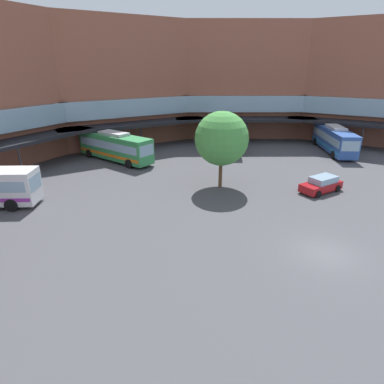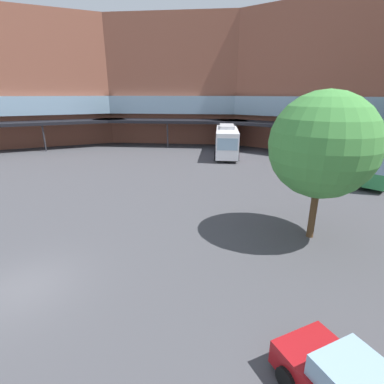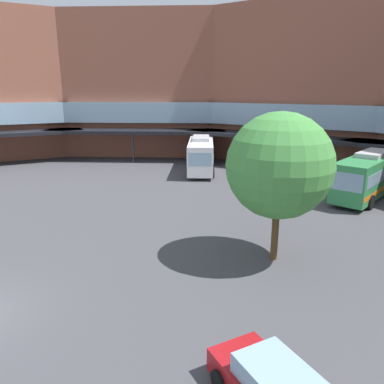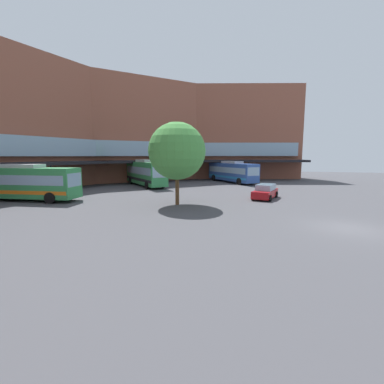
{
  "view_description": "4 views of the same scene",
  "coord_description": "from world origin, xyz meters",
  "px_view_note": "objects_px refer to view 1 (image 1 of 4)",
  "views": [
    {
      "loc": [
        -19.42,
        -6.52,
        11.76
      ],
      "look_at": [
        -0.41,
        11.99,
        1.2
      ],
      "focal_mm": 30.19,
      "sensor_mm": 36.0,
      "label": 1
    },
    {
      "loc": [
        11.82,
        -0.82,
        7.43
      ],
      "look_at": [
        -2.02,
        10.32,
        1.33
      ],
      "focal_mm": 27.02,
      "sensor_mm": 36.0,
      "label": 2
    },
    {
      "loc": [
        15.27,
        -2.07,
        8.64
      ],
      "look_at": [
        -1.18,
        12.72,
        2.49
      ],
      "focal_mm": 34.8,
      "sensor_mm": 36.0,
      "label": 3
    },
    {
      "loc": [
        -18.3,
        5.27,
        4.59
      ],
      "look_at": [
        0.41,
        10.42,
        1.9
      ],
      "focal_mm": 24.56,
      "sensor_mm": 36.0,
      "label": 4
    }
  ],
  "objects_px": {
    "bus_2": "(228,135)",
    "parked_car": "(321,184)",
    "bus_1": "(115,146)",
    "plaza_tree": "(222,139)",
    "bus_3": "(334,139)"
  },
  "relations": [
    {
      "from": "bus_1",
      "to": "bus_2",
      "type": "distance_m",
      "value": 16.72
    },
    {
      "from": "bus_1",
      "to": "plaza_tree",
      "type": "relative_size",
      "value": 1.54
    },
    {
      "from": "bus_3",
      "to": "parked_car",
      "type": "bearing_deg",
      "value": -22.24
    },
    {
      "from": "bus_2",
      "to": "parked_car",
      "type": "relative_size",
      "value": 2.08
    },
    {
      "from": "bus_1",
      "to": "parked_car",
      "type": "height_order",
      "value": "bus_1"
    },
    {
      "from": "bus_3",
      "to": "bus_1",
      "type": "bearing_deg",
      "value": -78.08
    },
    {
      "from": "bus_3",
      "to": "parked_car",
      "type": "distance_m",
      "value": 17.39
    },
    {
      "from": "bus_2",
      "to": "plaza_tree",
      "type": "distance_m",
      "value": 16.87
    },
    {
      "from": "bus_2",
      "to": "parked_car",
      "type": "bearing_deg",
      "value": 21.51
    },
    {
      "from": "bus_2",
      "to": "plaza_tree",
      "type": "height_order",
      "value": "plaza_tree"
    },
    {
      "from": "bus_2",
      "to": "bus_3",
      "type": "distance_m",
      "value": 14.97
    },
    {
      "from": "bus_3",
      "to": "plaza_tree",
      "type": "relative_size",
      "value": 1.37
    },
    {
      "from": "bus_1",
      "to": "bus_2",
      "type": "height_order",
      "value": "bus_2"
    },
    {
      "from": "bus_3",
      "to": "parked_car",
      "type": "relative_size",
      "value": 2.22
    },
    {
      "from": "bus_1",
      "to": "parked_car",
      "type": "xyz_separation_m",
      "value": [
        7.89,
        -23.98,
        -1.15
      ]
    }
  ]
}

